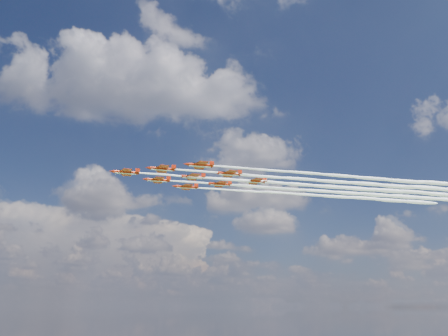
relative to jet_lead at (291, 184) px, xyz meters
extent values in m
cylinder|color=#B02209|center=(-56.31, -9.87, 0.00)|extent=(7.18, 2.19, 0.98)
cone|color=#B02209|center=(-60.70, -10.63, 0.00)|extent=(1.92, 1.27, 0.98)
cone|color=#B02209|center=(-52.20, -9.14, 0.00)|extent=(1.47, 1.11, 0.89)
ellipsoid|color=black|center=(-58.07, -10.17, 0.40)|extent=(1.96, 1.12, 0.64)
cube|color=#B02209|center=(-55.88, -9.79, -0.05)|extent=(4.22, 8.55, 0.12)
cube|color=#B02209|center=(-52.81, -9.25, 0.00)|extent=(1.78, 3.37, 0.11)
cube|color=#B02209|center=(-52.63, -9.22, 0.80)|extent=(1.42, 0.37, 1.60)
cube|color=white|center=(-56.31, -9.87, -0.45)|extent=(6.71, 1.94, 0.11)
cylinder|color=#B02209|center=(-44.42, -14.42, 0.00)|extent=(7.18, 2.19, 0.98)
cone|color=#B02209|center=(-48.80, -15.19, 0.00)|extent=(1.92, 1.27, 0.98)
cone|color=#B02209|center=(-40.30, -13.70, 0.00)|extent=(1.47, 1.11, 0.89)
ellipsoid|color=black|center=(-46.17, -14.73, 0.40)|extent=(1.96, 1.12, 0.64)
cube|color=#B02209|center=(-43.98, -14.35, -0.05)|extent=(4.22, 8.55, 0.12)
cube|color=#B02209|center=(-40.91, -13.81, 0.00)|extent=(1.78, 3.37, 0.11)
cube|color=#B02209|center=(-40.74, -13.78, 0.80)|extent=(1.42, 0.37, 1.60)
cube|color=white|center=(-44.42, -14.42, -0.45)|extent=(6.71, 1.94, 0.11)
cylinder|color=#B02209|center=(-46.68, -1.53, 0.00)|extent=(7.18, 2.19, 0.98)
cone|color=#B02209|center=(-51.06, -2.30, 0.00)|extent=(1.92, 1.27, 0.98)
cone|color=#B02209|center=(-42.56, -0.81, 0.00)|extent=(1.47, 1.11, 0.89)
ellipsoid|color=black|center=(-48.43, -1.84, 0.40)|extent=(1.96, 1.12, 0.64)
cube|color=#B02209|center=(-46.24, -1.46, -0.05)|extent=(4.22, 8.55, 0.12)
cube|color=#B02209|center=(-43.17, -0.92, 0.00)|extent=(1.78, 3.37, 0.11)
cube|color=#B02209|center=(-43.00, -0.89, 0.80)|extent=(1.42, 0.37, 1.60)
cube|color=white|center=(-46.68, -1.53, -0.45)|extent=(6.71, 1.94, 0.11)
cylinder|color=#B02209|center=(-32.52, -18.98, 0.00)|extent=(7.18, 2.19, 0.98)
cone|color=#B02209|center=(-36.90, -19.75, 0.00)|extent=(1.92, 1.27, 0.98)
cone|color=#B02209|center=(-28.40, -18.26, 0.00)|extent=(1.47, 1.11, 0.89)
ellipsoid|color=black|center=(-34.27, -19.29, 0.40)|extent=(1.96, 1.12, 0.64)
cube|color=#B02209|center=(-32.08, -18.91, -0.05)|extent=(4.22, 8.55, 0.12)
cube|color=#B02209|center=(-29.02, -18.37, 0.00)|extent=(1.78, 3.37, 0.11)
cube|color=#B02209|center=(-28.84, -18.34, 0.80)|extent=(1.42, 0.37, 1.60)
cube|color=white|center=(-32.52, -18.98, -0.45)|extent=(6.71, 1.94, 0.11)
cylinder|color=#B02209|center=(-34.78, -6.09, 0.00)|extent=(7.18, 2.19, 0.98)
cone|color=#B02209|center=(-39.16, -6.86, 0.00)|extent=(1.92, 1.27, 0.98)
cone|color=#B02209|center=(-30.66, -5.37, 0.00)|extent=(1.47, 1.11, 0.89)
ellipsoid|color=black|center=(-36.53, -6.40, 0.40)|extent=(1.96, 1.12, 0.64)
cube|color=#B02209|center=(-34.34, -6.02, -0.05)|extent=(4.22, 8.55, 0.12)
cube|color=#B02209|center=(-31.27, -5.48, 0.00)|extent=(1.78, 3.37, 0.11)
cube|color=#B02209|center=(-31.10, -5.45, 0.80)|extent=(1.42, 0.37, 1.60)
cube|color=white|center=(-34.78, -6.09, -0.45)|extent=(6.71, 1.94, 0.11)
cylinder|color=#B02209|center=(-37.04, 6.80, 0.00)|extent=(7.18, 2.19, 0.98)
cone|color=#B02209|center=(-41.42, 6.03, 0.00)|extent=(1.92, 1.27, 0.98)
cone|color=#B02209|center=(-32.92, 7.52, 0.00)|extent=(1.47, 1.11, 0.89)
ellipsoid|color=black|center=(-38.79, 6.49, 0.40)|extent=(1.96, 1.12, 0.64)
cube|color=#B02209|center=(-36.60, 6.87, -0.05)|extent=(4.22, 8.55, 0.12)
cube|color=#B02209|center=(-33.53, 7.41, 0.00)|extent=(1.78, 3.37, 0.11)
cube|color=#B02209|center=(-33.36, 7.44, 0.80)|extent=(1.42, 0.37, 1.60)
cube|color=white|center=(-37.04, 6.80, -0.45)|extent=(6.71, 1.94, 0.11)
cylinder|color=#B02209|center=(-22.88, -10.65, 0.00)|extent=(7.18, 2.19, 0.98)
cone|color=#B02209|center=(-27.26, -11.42, 0.00)|extent=(1.92, 1.27, 0.98)
cone|color=#B02209|center=(-18.76, -9.93, 0.00)|extent=(1.47, 1.11, 0.89)
ellipsoid|color=black|center=(-24.63, -10.96, 0.40)|extent=(1.96, 1.12, 0.64)
cube|color=#B02209|center=(-22.44, -10.57, -0.05)|extent=(4.22, 8.55, 0.12)
cube|color=#B02209|center=(-19.38, -10.04, 0.00)|extent=(1.78, 3.37, 0.11)
cube|color=#B02209|center=(-19.20, -10.01, 0.80)|extent=(1.42, 0.37, 1.60)
cube|color=white|center=(-22.88, -10.65, -0.45)|extent=(6.71, 1.94, 0.11)
cylinder|color=#B02209|center=(-25.14, 2.24, 0.00)|extent=(7.18, 2.19, 0.98)
cone|color=#B02209|center=(-29.52, 1.47, 0.00)|extent=(1.92, 1.27, 0.98)
cone|color=#B02209|center=(-21.02, 2.96, 0.00)|extent=(1.47, 1.11, 0.89)
ellipsoid|color=black|center=(-26.89, 1.93, 0.40)|extent=(1.96, 1.12, 0.64)
cube|color=#B02209|center=(-24.70, 2.32, -0.05)|extent=(4.22, 8.55, 0.12)
cube|color=#B02209|center=(-21.63, 2.85, 0.00)|extent=(1.78, 3.37, 0.11)
cube|color=#B02209|center=(-21.46, 2.88, 0.80)|extent=(1.42, 0.37, 1.60)
cube|color=white|center=(-25.14, 2.24, -0.45)|extent=(6.71, 1.94, 0.11)
cylinder|color=#B02209|center=(-13.24, -2.32, 0.00)|extent=(7.18, 2.19, 0.98)
cone|color=#B02209|center=(-17.62, -3.09, 0.00)|extent=(1.92, 1.27, 0.98)
cone|color=#B02209|center=(-9.12, -1.60, 0.00)|extent=(1.47, 1.11, 0.89)
ellipsoid|color=black|center=(-15.00, -2.63, 0.40)|extent=(1.96, 1.12, 0.64)
cube|color=#B02209|center=(-12.80, -2.24, -0.05)|extent=(4.22, 8.55, 0.12)
cube|color=#B02209|center=(-9.74, -1.71, 0.00)|extent=(1.78, 3.37, 0.11)
cube|color=#B02209|center=(-9.56, -1.68, 0.80)|extent=(1.42, 0.37, 1.60)
cube|color=white|center=(-13.24, -2.32, -0.45)|extent=(6.71, 1.94, 0.11)
camera|label=1|loc=(-34.23, -146.37, -41.57)|focal=35.00mm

